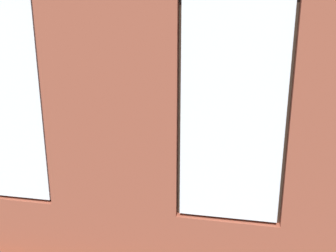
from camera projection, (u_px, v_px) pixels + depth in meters
ground_plane at (168, 176)px, 6.05m from camera, size 6.23×6.22×0.10m
brick_wall_with_windows at (111, 135)px, 3.08m from camera, size 5.63×0.30×3.06m
white_wall_right at (18, 88)px, 6.00m from camera, size 0.10×5.22×3.06m
couch_by_window at (113, 210)px, 4.03m from camera, size 1.99×0.87×0.80m
couch_left at (295, 175)px, 5.10m from camera, size 0.98×1.87×0.80m
coffee_table at (184, 151)px, 6.05m from camera, size 1.25×0.82×0.46m
cup_ceramic at (177, 143)px, 6.16m from camera, size 0.08×0.08×0.09m
candle_jar at (184, 145)px, 6.03m from camera, size 0.08×0.08×0.10m
table_plant_small at (163, 141)px, 5.96m from camera, size 0.15×0.15×0.25m
remote_black at (203, 146)px, 6.11m from camera, size 0.17×0.06×0.02m
remote_silver at (188, 149)px, 5.90m from camera, size 0.17×0.12×0.02m
media_console at (43, 153)px, 6.37m from camera, size 1.00×0.42×0.50m
tv_flatscreen at (40, 124)px, 6.23m from camera, size 0.97×0.20×0.64m
papasan_chair at (157, 126)px, 7.73m from camera, size 1.06×1.06×0.68m
potted_plant_by_left_couch at (262, 145)px, 6.46m from camera, size 0.39×0.39×0.59m
potted_plant_mid_room_small at (207, 137)px, 6.91m from camera, size 0.41×0.41×0.60m
potted_plant_near_tv at (39, 146)px, 5.23m from camera, size 0.81×0.81×1.16m
potted_plant_corner_near_left at (283, 114)px, 7.43m from camera, size 1.15×1.21×1.34m
potted_plant_foreground_right at (100, 112)px, 8.25m from camera, size 1.00×0.89×1.25m
potted_plant_between_couches at (234, 188)px, 3.70m from camera, size 1.03×1.05×1.34m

